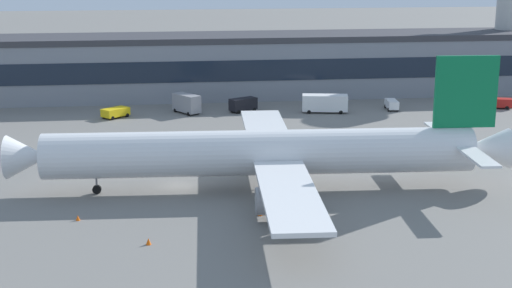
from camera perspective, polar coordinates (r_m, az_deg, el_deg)
The scene contains 13 objects.
ground_plane at distance 97.27m, azimuth -5.83°, elevation -3.19°, with size 600.00×600.00×0.00m, color slate.
terminal_building at distance 155.42m, azimuth -6.46°, elevation 5.86°, with size 203.03×14.71×12.74m.
airliner at distance 93.88m, azimuth 0.86°, elevation -0.66°, with size 63.13×54.14×16.81m.
stair_truck at distance 140.20m, azimuth -5.26°, elevation 3.13°, with size 5.35×6.31×3.55m.
belt_loader at distance 151.31m, azimuth 17.58°, elevation 3.03°, with size 6.70×3.75×1.95m.
follow_me_car at distance 145.20m, azimuth 10.26°, elevation 2.99°, with size 2.31×4.54×1.85m.
crew_van at distance 141.10m, azimuth -1.02°, elevation 3.04°, with size 5.61×4.48×2.55m.
fuel_truck at distance 140.86m, azimuth 5.31°, elevation 3.14°, with size 8.77×4.28×3.35m.
pushback_tractor at distance 138.40m, azimuth -10.64°, elevation 2.40°, with size 5.31×5.14×1.75m.
traffic_cone_0 at distance 78.76m, azimuth -8.15°, elevation -7.32°, with size 0.56×0.56×0.70m, color #F2590C.
traffic_cone_1 at distance 86.15m, azimuth 0.31°, elevation -5.26°, with size 0.50×0.50×0.62m, color #F2590C.
traffic_cone_2 at distance 87.01m, azimuth -13.35°, elevation -5.46°, with size 0.50×0.50×0.63m, color #F2590C.
traffic_cone_3 at distance 85.72m, azimuth 1.87°, elevation -5.39°, with size 0.45×0.45×0.56m, color #F2590C.
Camera 1 is at (-1.58, -92.72, 29.36)m, focal length 52.77 mm.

